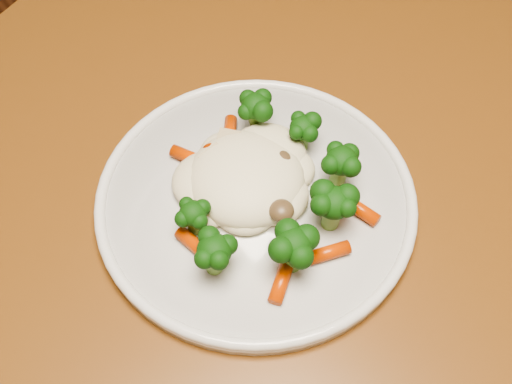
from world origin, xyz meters
TOP-DOWN VIEW (x-y plane):
  - dining_table at (-0.27, -0.26)m, footprint 1.40×1.18m
  - plate at (-0.18, -0.21)m, footprint 0.28×0.28m
  - meal at (-0.18, -0.21)m, footprint 0.18×0.18m

SIDE VIEW (x-z plane):
  - dining_table at x=-0.27m, z-range 0.28..1.03m
  - plate at x=-0.18m, z-range 0.75..0.76m
  - meal at x=-0.18m, z-range 0.76..0.81m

